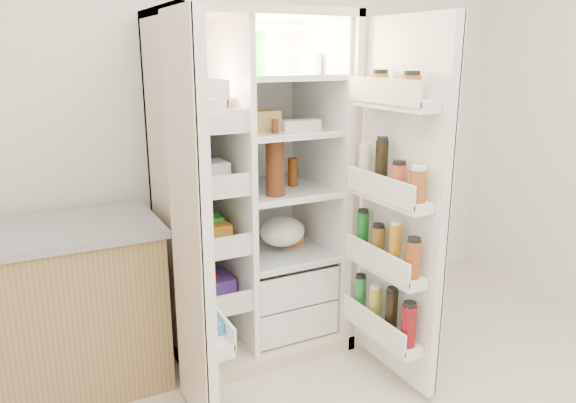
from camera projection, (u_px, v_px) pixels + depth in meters
name	position (u px, v px, depth m)	size (l,w,h in m)	color
wall_back	(224.00, 97.00, 3.13)	(4.00, 0.02, 2.70)	white
refrigerator	(251.00, 213.00, 3.00)	(0.92, 0.70, 1.80)	beige
freezer_door	(192.00, 232.00, 2.21)	(0.15, 0.40, 1.72)	white
fridge_door	(399.00, 211.00, 2.57)	(0.17, 0.58, 1.72)	white
kitchen_counter	(40.00, 313.00, 2.56)	(1.13, 0.60, 0.82)	#9A784D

